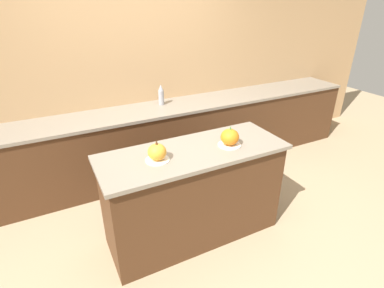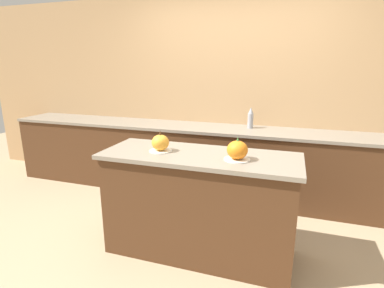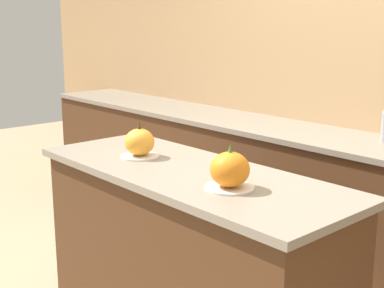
{
  "view_description": "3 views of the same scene",
  "coord_description": "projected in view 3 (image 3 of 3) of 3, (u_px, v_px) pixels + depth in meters",
  "views": [
    {
      "loc": [
        -1.04,
        -2.01,
        2.1
      ],
      "look_at": [
        -0.01,
        0.01,
        0.97
      ],
      "focal_mm": 28.0,
      "sensor_mm": 36.0,
      "label": 1
    },
    {
      "loc": [
        0.69,
        -2.27,
        1.64
      ],
      "look_at": [
        -0.07,
        0.02,
        0.99
      ],
      "focal_mm": 28.0,
      "sensor_mm": 36.0,
      "label": 2
    },
    {
      "loc": [
        1.77,
        -1.55,
        1.58
      ],
      "look_at": [
        -0.0,
        0.03,
        1.04
      ],
      "focal_mm": 50.0,
      "sensor_mm": 36.0,
      "label": 3
    }
  ],
  "objects": [
    {
      "name": "back_counter",
      "position": [
        336.0,
        207.0,
        3.35
      ],
      "size": [
        6.0,
        0.6,
        0.89
      ],
      "color": "#4C2D19",
      "rests_on": "ground_plane"
    },
    {
      "name": "kitchen_island",
      "position": [
        188.0,
        262.0,
        2.55
      ],
      "size": [
        1.65,
        0.63,
        0.92
      ],
      "color": "#4C2D19",
      "rests_on": "ground_plane"
    },
    {
      "name": "wall_back",
      "position": [
        374.0,
        75.0,
        3.39
      ],
      "size": [
        8.0,
        0.06,
        2.5
      ],
      "color": "tan",
      "rests_on": "ground_plane"
    },
    {
      "name": "pumpkin_cake_left",
      "position": [
        140.0,
        143.0,
        2.66
      ],
      "size": [
        0.2,
        0.2,
        0.19
      ],
      "color": "silver",
      "rests_on": "kitchen_island"
    },
    {
      "name": "pumpkin_cake_right",
      "position": [
        230.0,
        171.0,
        2.16
      ],
      "size": [
        0.2,
        0.2,
        0.18
      ],
      "color": "silver",
      "rests_on": "kitchen_island"
    }
  ]
}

